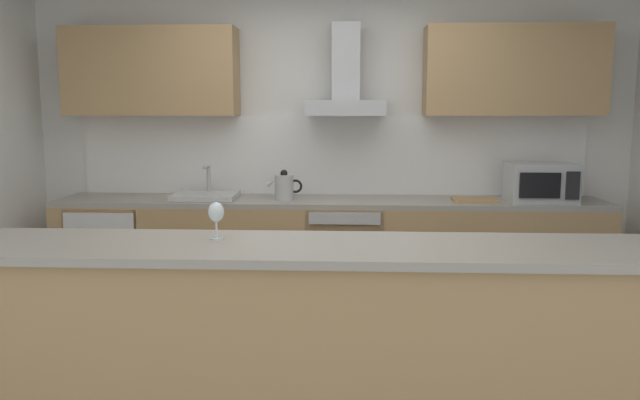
# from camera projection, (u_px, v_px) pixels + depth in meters

# --- Properties ---
(ground) EXTENTS (5.93, 4.65, 0.02)m
(ground) POSITION_uv_depth(u_px,v_px,m) (319.00, 391.00, 3.64)
(ground) COLOR gray
(wall_back) EXTENTS (5.93, 0.12, 2.60)m
(wall_back) POSITION_uv_depth(u_px,v_px,m) (331.00, 146.00, 5.31)
(wall_back) COLOR white
(wall_back) RESTS_ON ground
(backsplash_tile) EXTENTS (4.19, 0.02, 0.66)m
(backsplash_tile) POSITION_uv_depth(u_px,v_px,m) (330.00, 155.00, 5.25)
(backsplash_tile) COLOR white
(counter_back) EXTENTS (4.34, 0.60, 0.90)m
(counter_back) POSITION_uv_depth(u_px,v_px,m) (329.00, 254.00, 5.06)
(counter_back) COLOR tan
(counter_back) RESTS_ON ground
(counter_island) EXTENTS (3.34, 0.64, 1.00)m
(counter_island) POSITION_uv_depth(u_px,v_px,m) (300.00, 347.00, 2.94)
(counter_island) COLOR tan
(counter_island) RESTS_ON ground
(upper_cabinets) EXTENTS (4.28, 0.32, 0.70)m
(upper_cabinets) POSITION_uv_depth(u_px,v_px,m) (330.00, 71.00, 5.00)
(upper_cabinets) COLOR tan
(oven) EXTENTS (0.60, 0.62, 0.80)m
(oven) POSITION_uv_depth(u_px,v_px,m) (345.00, 254.00, 5.03)
(oven) COLOR slate
(oven) RESTS_ON ground
(refrigerator) EXTENTS (0.58, 0.60, 0.85)m
(refrigerator) POSITION_uv_depth(u_px,v_px,m) (114.00, 256.00, 5.12)
(refrigerator) COLOR white
(refrigerator) RESTS_ON ground
(microwave) EXTENTS (0.50, 0.38, 0.30)m
(microwave) POSITION_uv_depth(u_px,v_px,m) (541.00, 183.00, 4.84)
(microwave) COLOR #B7BABC
(microwave) RESTS_ON counter_back
(sink) EXTENTS (0.50, 0.40, 0.26)m
(sink) POSITION_uv_depth(u_px,v_px,m) (206.00, 195.00, 5.03)
(sink) COLOR silver
(sink) RESTS_ON counter_back
(kettle) EXTENTS (0.29, 0.15, 0.24)m
(kettle) POSITION_uv_depth(u_px,v_px,m) (284.00, 187.00, 4.94)
(kettle) COLOR #B7BABC
(kettle) RESTS_ON counter_back
(range_hood) EXTENTS (0.62, 0.45, 0.72)m
(range_hood) POSITION_uv_depth(u_px,v_px,m) (346.00, 87.00, 4.96)
(range_hood) COLOR #B7BABC
(wine_glass) EXTENTS (0.08, 0.08, 0.18)m
(wine_glass) POSITION_uv_depth(u_px,v_px,m) (216.00, 214.00, 2.96)
(wine_glass) COLOR silver
(wine_glass) RESTS_ON counter_island
(chopping_board) EXTENTS (0.34, 0.22, 0.02)m
(chopping_board) POSITION_uv_depth(u_px,v_px,m) (474.00, 200.00, 4.89)
(chopping_board) COLOR tan
(chopping_board) RESTS_ON counter_back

